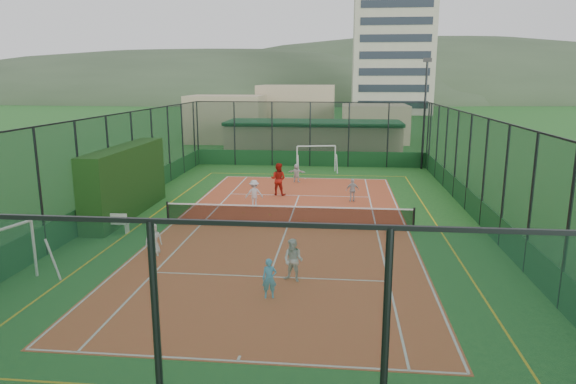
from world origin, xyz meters
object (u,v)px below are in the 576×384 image
object	(u,v)px
child_far_right	(353,190)
coach	(278,179)
child_far_back	(297,173)
child_near_right	(293,260)
clubhouse	(313,139)
apartment_tower	(393,35)
futsal_goal_far	(316,159)
white_bench	(111,222)
child_far_left	(254,194)
floodlight_ne	(424,115)
child_near_mid	(269,278)
child_near_left	(154,239)

from	to	relation	value
child_far_right	coach	distance (m)	4.52
child_far_back	coach	size ratio (longest dim) A/B	0.65
child_near_right	clubhouse	bearing A→B (deg)	112.71
coach	apartment_tower	bearing A→B (deg)	-86.48
apartment_tower	child_far_back	world-z (taller)	apartment_tower
child_far_right	child_far_back	xyz separation A→B (m)	(-3.60, 5.19, -0.02)
futsal_goal_far	coach	world-z (taller)	coach
white_bench	child_far_left	size ratio (longest dim) A/B	1.15
floodlight_ne	child_near_right	distance (m)	24.75
child_far_right	child_far_back	bearing A→B (deg)	-65.05
apartment_tower	child_far_right	distance (m)	78.60
child_near_right	child_far_back	xyz separation A→B (m)	(-1.36, 17.09, -0.12)
child_far_left	coach	size ratio (longest dim) A/B	0.77
child_near_mid	coach	distance (m)	14.62
apartment_tower	floodlight_ne	bearing A→B (deg)	-92.98
white_bench	child_near_mid	distance (m)	10.20
apartment_tower	child_far_back	xyz separation A→B (m)	(-12.49, -71.58, -14.37)
white_bench	child_near_right	world-z (taller)	child_near_right
futsal_goal_far	coach	bearing A→B (deg)	-113.91
floodlight_ne	apartment_tower	size ratio (longest dim) A/B	0.28
child_near_mid	child_far_left	bearing A→B (deg)	92.17
child_far_left	child_far_back	size ratio (longest dim) A/B	1.18
child_near_right	child_far_back	bearing A→B (deg)	115.52
clubhouse	child_far_right	xyz separation A→B (m)	(3.11, -16.77, -0.92)
apartment_tower	coach	distance (m)	77.97
clubhouse	coach	world-z (taller)	clubhouse
futsal_goal_far	child_far_back	size ratio (longest dim) A/B	2.37
child_near_mid	child_far_back	bearing A→B (deg)	82.58
white_bench	futsal_goal_far	world-z (taller)	futsal_goal_far
child_far_right	child_near_mid	bearing A→B (deg)	68.11
child_near_left	child_far_right	size ratio (longest dim) A/B	1.00
white_bench	child_near_right	bearing A→B (deg)	-29.74
child_near_mid	futsal_goal_far	bearing A→B (deg)	79.40
futsal_goal_far	child_near_right	world-z (taller)	futsal_goal_far
child_near_right	white_bench	bearing A→B (deg)	171.84
clubhouse	child_near_right	bearing A→B (deg)	-88.26
apartment_tower	white_bench	bearing A→B (deg)	-103.29
coach	futsal_goal_far	bearing A→B (deg)	-89.24
child_near_left	child_far_left	distance (m)	8.45
child_far_left	coach	world-z (taller)	coach
child_near_left	child_far_right	distance (m)	12.62
floodlight_ne	child_far_back	world-z (taller)	floodlight_ne
child_far_back	child_far_right	bearing A→B (deg)	135.65
white_bench	child_near_right	size ratio (longest dim) A/B	1.15
floodlight_ne	futsal_goal_far	size ratio (longest dim) A/B	2.80
child_far_right	child_far_back	distance (m)	6.32
child_far_back	floodlight_ne	bearing A→B (deg)	-134.86
clubhouse	child_far_back	size ratio (longest dim) A/B	12.22
white_bench	child_near_mid	size ratio (longest dim) A/B	1.34
floodlight_ne	futsal_goal_far	xyz separation A→B (m)	(-7.99, -1.99, -3.18)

